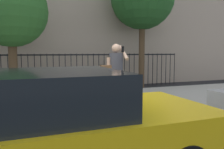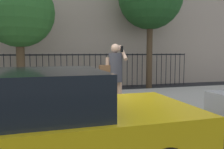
# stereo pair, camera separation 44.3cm
# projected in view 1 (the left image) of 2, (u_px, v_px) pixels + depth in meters

# --- Properties ---
(ground_plane) EXTENTS (60.00, 60.00, 0.00)m
(ground_plane) POSITION_uv_depth(u_px,v_px,m) (92.00, 136.00, 4.69)
(ground_plane) COLOR black
(sidewalk) EXTENTS (28.00, 4.40, 0.15)m
(sidewalk) POSITION_uv_depth(u_px,v_px,m) (72.00, 108.00, 6.74)
(sidewalk) COLOR #B2ADA3
(sidewalk) RESTS_ON ground
(iron_fence) EXTENTS (12.03, 0.04, 1.60)m
(iron_fence) POSITION_uv_depth(u_px,v_px,m) (56.00, 67.00, 10.11)
(iron_fence) COLOR black
(iron_fence) RESTS_ON ground
(taxi_yellow) EXTENTS (4.23, 1.92, 1.45)m
(taxi_yellow) POSITION_uv_depth(u_px,v_px,m) (52.00, 130.00, 2.95)
(taxi_yellow) COLOR yellow
(taxi_yellow) RESTS_ON ground
(pedestrian_on_phone) EXTENTS (0.65, 0.50, 1.73)m
(pedestrian_on_phone) POSITION_uv_depth(u_px,v_px,m) (115.00, 73.00, 5.82)
(pedestrian_on_phone) COLOR tan
(pedestrian_on_phone) RESTS_ON sidewalk
(street_tree_mid) EXTENTS (2.56, 2.56, 4.41)m
(street_tree_mid) POSITION_uv_depth(u_px,v_px,m) (11.00, 11.00, 8.20)
(street_tree_mid) COLOR #4C3823
(street_tree_mid) RESTS_ON ground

